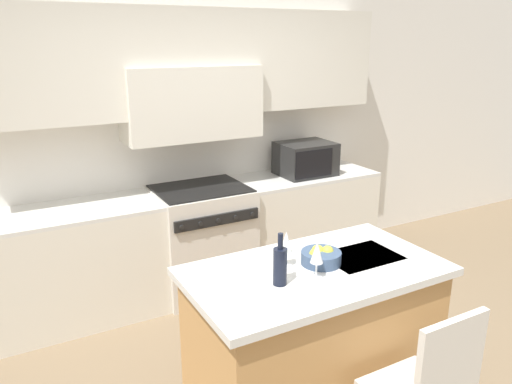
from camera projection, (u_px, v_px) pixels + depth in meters
name	position (u px, v px, depth m)	size (l,w,h in m)	color
back_cabinetry	(186.00, 107.00, 4.27)	(10.00, 0.46, 2.70)	silver
back_counter	(201.00, 240.00, 4.40)	(3.53, 0.62, 0.92)	silver
range_stove	(202.00, 239.00, 4.38)	(0.80, 0.70, 0.95)	beige
microwave	(305.00, 159.00, 4.72)	(0.51, 0.42, 0.31)	black
kitchen_island	(313.00, 339.00, 2.93)	(1.46, 0.81, 0.93)	#B7844C
wine_bottle	(280.00, 265.00, 2.58)	(0.07, 0.07, 0.28)	black
wine_glass_near	(317.00, 254.00, 2.64)	(0.07, 0.07, 0.21)	white
wine_glass_far	(286.00, 243.00, 2.78)	(0.07, 0.07, 0.21)	white
fruit_bowl	(321.00, 256.00, 2.84)	(0.23, 0.23, 0.10)	#384C6B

